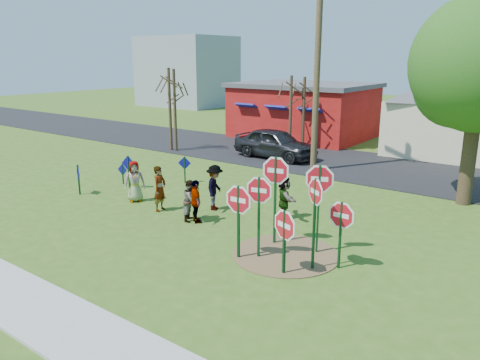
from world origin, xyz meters
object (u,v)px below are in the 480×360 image
object	(u,v)px
stop_sign_b	(276,178)
suv	(275,143)
stop_sign_a	(238,206)
stop_sign_d	(319,187)
person_a	(135,181)
stop_sign_c	(315,203)
utility_pole	(317,67)
person_b	(160,189)

from	to	relation	value
stop_sign_b	suv	distance (m)	12.84
stop_sign_a	stop_sign_d	bearing A→B (deg)	41.46
person_a	suv	xyz separation A→B (m)	(0.13, 10.43, 0.05)
stop_sign_a	stop_sign_b	bearing A→B (deg)	76.69
stop_sign_c	suv	xyz separation A→B (m)	(-8.68, 11.75, -1.05)
stop_sign_d	person_a	xyz separation A→B (m)	(-8.37, 0.24, -1.23)
stop_sign_b	utility_pole	size ratio (longest dim) A/B	0.30
stop_sign_a	suv	size ratio (longest dim) A/B	0.47
stop_sign_b	utility_pole	bearing A→B (deg)	99.86
person_b	person_a	bearing A→B (deg)	70.07
stop_sign_a	person_a	xyz separation A→B (m)	(-6.70, 1.94, -0.76)
suv	stop_sign_b	bearing A→B (deg)	-144.70
stop_sign_b	stop_sign_c	distance (m)	2.09
stop_sign_d	stop_sign_a	bearing A→B (deg)	-157.45
stop_sign_c	utility_pole	bearing A→B (deg)	151.34
stop_sign_c	utility_pole	xyz separation A→B (m)	(-5.50, 10.41, 3.31)
suv	utility_pole	bearing A→B (deg)	-109.86
stop_sign_a	utility_pole	distance (m)	12.10
stop_sign_a	stop_sign_b	size ratio (longest dim) A/B	0.80
stop_sign_a	person_a	size ratio (longest dim) A/B	1.40
stop_sign_b	utility_pole	xyz separation A→B (m)	(-3.64, 9.46, 3.12)
person_a	utility_pole	xyz separation A→B (m)	(3.31, 9.08, 4.41)
stop_sign_c	suv	bearing A→B (deg)	159.95
stop_sign_c	stop_sign_d	world-z (taller)	stop_sign_d
stop_sign_d	utility_pole	size ratio (longest dim) A/B	0.29
person_a	utility_pole	world-z (taller)	utility_pole
stop_sign_a	stop_sign_c	world-z (taller)	stop_sign_c
person_b	suv	xyz separation A→B (m)	(-1.55, 10.65, 0.02)
stop_sign_c	person_b	distance (m)	7.30
stop_sign_b	stop_sign_c	xyz separation A→B (m)	(1.86, -0.95, -0.19)
person_b	stop_sign_b	bearing A→B (deg)	-103.96
stop_sign_a	utility_pole	bearing A→B (deg)	102.93
suv	utility_pole	distance (m)	5.56
stop_sign_b	utility_pole	distance (m)	10.61
stop_sign_a	person_a	bearing A→B (deg)	159.69
utility_pole	person_a	bearing A→B (deg)	-110.04
stop_sign_c	person_b	bearing A→B (deg)	-155.27
stop_sign_a	suv	xyz separation A→B (m)	(-6.57, 12.37, -0.71)
stop_sign_b	suv	world-z (taller)	stop_sign_b
stop_sign_b	person_b	bearing A→B (deg)	167.14
stop_sign_c	stop_sign_d	bearing A→B (deg)	145.55
stop_sign_d	person_b	xyz separation A→B (m)	(-6.69, 0.01, -1.19)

